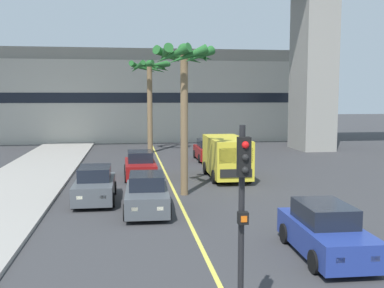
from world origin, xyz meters
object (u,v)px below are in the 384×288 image
object	(u,v)px
car_queue_fourth	(140,166)
delivery_van	(226,156)
traffic_light_median_near	(242,202)
palm_tree_mid_median	(150,77)
car_queue_front	(95,185)
car_queue_third	(208,151)
car_queue_second	(325,232)
car_queue_fifth	(147,194)
palm_tree_near_median	(185,71)

from	to	relation	value
car_queue_fourth	delivery_van	world-z (taller)	delivery_van
traffic_light_median_near	palm_tree_mid_median	bearing A→B (deg)	90.71
car_queue_front	palm_tree_mid_median	distance (m)	18.49
car_queue_third	traffic_light_median_near	distance (m)	24.79
car_queue_third	car_queue_fourth	size ratio (longest dim) A/B	1.00
car_queue_second	car_queue_front	bearing A→B (deg)	131.92
car_queue_third	car_queue_fifth	world-z (taller)	same
car_queue_second	palm_tree_near_median	bearing A→B (deg)	109.46
car_queue_fourth	car_queue_fifth	world-z (taller)	same
delivery_van	traffic_light_median_near	size ratio (longest dim) A/B	1.26
car_queue_fourth	delivery_van	xyz separation A→B (m)	(4.94, -0.69, 0.57)
car_queue_front	car_queue_third	bearing A→B (deg)	58.91
car_queue_fourth	car_queue_fifth	bearing A→B (deg)	-89.49
car_queue_second	car_queue_fifth	distance (m)	7.80
car_queue_front	traffic_light_median_near	size ratio (longest dim) A/B	0.98
palm_tree_mid_median	car_queue_third	bearing A→B (deg)	-51.78
car_queue_fifth	palm_tree_near_median	bearing A→B (deg)	56.41
car_queue_third	palm_tree_near_median	world-z (taller)	palm_tree_near_median
car_queue_front	car_queue_third	size ratio (longest dim) A/B	1.00
palm_tree_mid_median	car_queue_fifth	bearing A→B (deg)	-93.23
car_queue_second	car_queue_third	bearing A→B (deg)	89.86
delivery_van	palm_tree_near_median	xyz separation A→B (m)	(-2.93, -4.10, 4.64)
palm_tree_near_median	traffic_light_median_near	bearing A→B (deg)	-92.06
car_queue_front	palm_tree_near_median	bearing A→B (deg)	9.45
palm_tree_mid_median	car_queue_front	bearing A→B (deg)	-100.98
car_queue_second	palm_tree_mid_median	xyz separation A→B (m)	(-3.96, 25.47, 5.55)
car_queue_front	car_queue_fourth	world-z (taller)	same
car_queue_fifth	traffic_light_median_near	distance (m)	10.30
delivery_van	palm_tree_near_median	size ratio (longest dim) A/B	0.73
car_queue_fifth	palm_tree_mid_median	world-z (taller)	palm_tree_mid_median
car_queue_front	car_queue_fifth	bearing A→B (deg)	-44.54
palm_tree_near_median	palm_tree_mid_median	size ratio (longest dim) A/B	0.94
traffic_light_median_near	car_queue_second	bearing A→B (deg)	48.53
car_queue_front	palm_tree_mid_median	world-z (taller)	palm_tree_mid_median
car_queue_third	palm_tree_mid_median	size ratio (longest dim) A/B	0.53
car_queue_second	traffic_light_median_near	size ratio (longest dim) A/B	0.99
car_queue_third	delivery_van	size ratio (longest dim) A/B	0.78
car_queue_fourth	traffic_light_median_near	bearing A→B (deg)	-85.03
traffic_light_median_near	palm_tree_mid_median	world-z (taller)	palm_tree_mid_median
palm_tree_near_median	car_queue_fifth	bearing A→B (deg)	-123.59
palm_tree_near_median	palm_tree_mid_median	distance (m)	16.64
car_queue_fourth	palm_tree_near_median	xyz separation A→B (m)	(2.01, -4.78, 5.21)
palm_tree_mid_median	palm_tree_near_median	bearing A→B (deg)	-87.13
car_queue_third	palm_tree_mid_median	world-z (taller)	palm_tree_mid_median
car_queue_second	delivery_van	size ratio (longest dim) A/B	0.79
car_queue_front	traffic_light_median_near	bearing A→B (deg)	-73.03
palm_tree_near_median	palm_tree_mid_median	xyz separation A→B (m)	(-0.83, 16.62, 0.35)
car_queue_front	traffic_light_median_near	distance (m)	12.93
car_queue_front	delivery_van	xyz separation A→B (m)	(7.12, 4.79, 0.57)
car_queue_fourth	palm_tree_near_median	distance (m)	7.35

